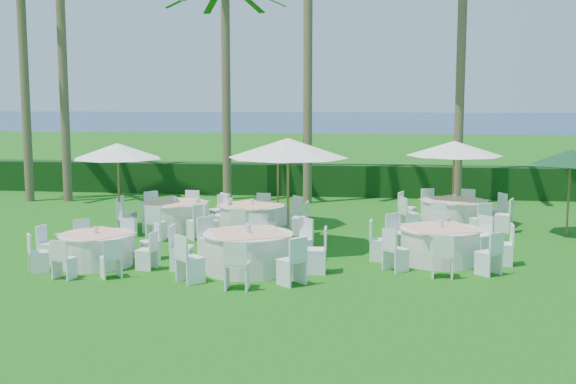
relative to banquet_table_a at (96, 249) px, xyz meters
name	(u,v)px	position (x,y,z in m)	size (l,w,h in m)	color
ground	(284,266)	(4.21, 0.52, -0.39)	(120.00, 120.00, 0.00)	#125C0F
hedge	(329,180)	(4.21, 12.52, 0.21)	(34.00, 1.00, 1.20)	black
ocean	(376,121)	(4.21, 102.52, -0.39)	(260.00, 260.00, 0.00)	#061945
banquet_table_a	(96,249)	(0.00, 0.00, 0.00)	(2.94, 2.94, 0.89)	silver
banquet_table_b	(248,251)	(3.51, -0.05, 0.07)	(3.44, 3.44, 1.03)	silver
banquet_table_c	(440,244)	(7.73, 1.39, 0.04)	(3.24, 3.24, 0.98)	silver
banquet_table_d	(174,216)	(0.49, 4.38, 0.05)	(3.33, 3.33, 1.00)	silver
banquet_table_e	(252,218)	(2.74, 4.38, 0.04)	(3.20, 3.20, 0.97)	silver
banquet_table_f	(454,213)	(8.43, 6.00, 0.05)	(3.25, 3.25, 1.00)	silver
umbrella_a	(117,151)	(-1.02, 4.05, 1.91)	(2.52, 2.52, 2.52)	brown
umbrella_b	(288,148)	(4.05, 2.36, 2.16)	(3.00, 3.00, 2.79)	brown
umbrella_c	(278,151)	(3.29, 5.65, 1.83)	(2.63, 2.63, 2.43)	brown
umbrella_d	(454,148)	(8.43, 6.50, 1.90)	(2.83, 2.83, 2.51)	brown
umbrella_green	(570,157)	(11.42, 5.18, 1.79)	(2.16, 2.16, 2.39)	brown
palm_a	(62,56)	(-5.17, 9.66, 4.88)	(4.40, 3.95, 9.60)	brown
palm_b	(226,79)	(0.55, 10.90, 4.06)	(4.41, 4.03, 8.01)	brown
palm_c	(308,26)	(3.62, 10.40, 5.87)	(4.40, 3.96, 11.55)	brown
palm_d	(461,60)	(8.95, 10.88, 4.69)	(4.18, 4.39, 9.22)	brown
palm_f	(24,72)	(-6.54, 9.43, 4.31)	(4.26, 4.37, 8.49)	brown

